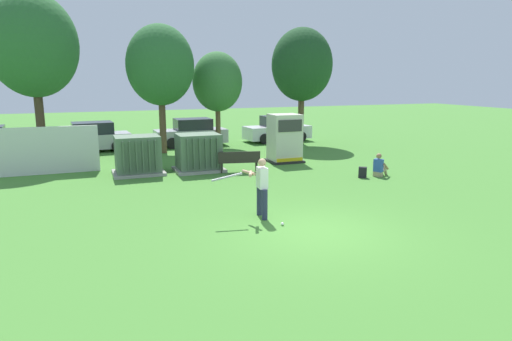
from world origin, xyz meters
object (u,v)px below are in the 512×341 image
parked_car_left_of_center (91,138)px  parked_car_right_of_center (191,133)px  sports_ball (282,224)px  park_bench (239,160)px  transformer_west (138,156)px  generator_enclosure (285,138)px  parked_car_rightmost (278,129)px  seated_spectator (379,167)px  backpack (363,172)px  transformer_mid_west (199,153)px  batter (260,185)px

parked_car_left_of_center → parked_car_right_of_center: 5.66m
sports_ball → park_bench: bearing=80.5°
transformer_west → generator_enclosure: size_ratio=0.91×
parked_car_left_of_center → parked_car_rightmost: (11.29, 0.12, 0.00)m
sports_ball → parked_car_right_of_center: 15.64m
transformer_west → sports_ball: bearing=-70.9°
sports_ball → seated_spectator: bearing=34.5°
transformer_west → backpack: bearing=-25.4°
sports_ball → parked_car_rightmost: parked_car_rightmost is taller
park_bench → parked_car_rightmost: bearing=56.7°
transformer_mid_west → seated_spectator: 7.69m
generator_enclosure → parked_car_left_of_center: bearing=142.3°
parked_car_left_of_center → parked_car_rightmost: bearing=0.6°
park_bench → parked_car_left_of_center: size_ratio=0.43×
transformer_west → sports_ball: (2.89, -8.36, -0.74)m
parked_car_left_of_center → park_bench: bearing=-54.9°
batter → seated_spectator: bearing=27.5°
batter → backpack: (5.86, 3.46, -0.76)m
park_bench → seated_spectator: bearing=-28.2°
seated_spectator → parked_car_left_of_center: bearing=134.8°
park_bench → parked_car_rightmost: parked_car_rightmost is taller
generator_enclosure → park_bench: size_ratio=1.25×
generator_enclosure → parked_car_rightmost: size_ratio=0.54×
sports_ball → seated_spectator: 7.74m
transformer_west → parked_car_right_of_center: bearing=61.4°
batter → parked_car_right_of_center: 14.75m
sports_ball → parked_car_left_of_center: 16.10m
backpack → parked_car_left_of_center: (-10.16, 11.05, 0.54)m
batter → backpack: batter is taller
park_bench → sports_ball: bearing=-99.5°
parked_car_right_of_center → parked_car_rightmost: same height
parked_car_left_of_center → transformer_mid_west: bearing=-59.7°
generator_enclosure → sports_ball: generator_enclosure is taller
parked_car_left_of_center → parked_car_right_of_center: size_ratio=1.02×
generator_enclosure → seated_spectator: (2.32, -4.35, -0.76)m
transformer_mid_west → parked_car_left_of_center: same height
parked_car_left_of_center → parked_car_rightmost: 11.29m
seated_spectator → transformer_mid_west: bearing=150.9°
transformer_mid_west → generator_enclosure: bearing=8.0°
park_bench → seated_spectator: size_ratio=1.91×
transformer_west → generator_enclosure: (6.94, 0.37, 0.35)m
parked_car_right_of_center → parked_car_rightmost: bearing=-0.7°
transformer_mid_west → park_bench: transformer_mid_west is taller
seated_spectator → parked_car_left_of_center: size_ratio=0.22×
batter → sports_ball: batter is taller
parked_car_left_of_center → parked_car_right_of_center: bearing=1.8°
batter → seated_spectator: 7.55m
transformer_mid_west → parked_car_rightmost: 10.22m
seated_spectator → backpack: seated_spectator is taller
generator_enclosure → park_bench: 3.31m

